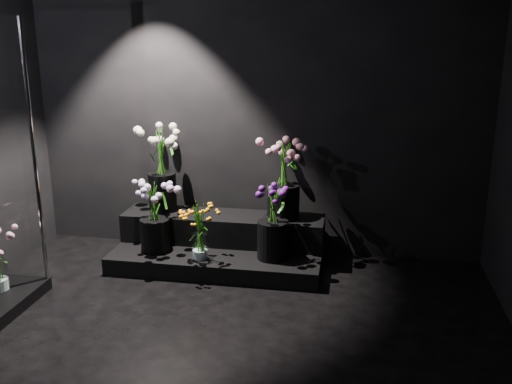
# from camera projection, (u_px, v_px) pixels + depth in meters

# --- Properties ---
(floor) EXTENTS (4.00, 4.00, 0.00)m
(floor) POSITION_uv_depth(u_px,v_px,m) (196.00, 369.00, 3.42)
(floor) COLOR black
(floor) RESTS_ON ground
(wall_back) EXTENTS (4.00, 0.00, 4.00)m
(wall_back) POSITION_uv_depth(u_px,v_px,m) (255.00, 97.00, 4.93)
(wall_back) COLOR black
(wall_back) RESTS_ON floor
(display_riser) EXTENTS (1.78, 0.79, 0.39)m
(display_riser) POSITION_uv_depth(u_px,v_px,m) (221.00, 243.00, 4.97)
(display_riser) COLOR black
(display_riser) RESTS_ON floor
(bouquet_orange_bells) EXTENTS (0.34, 0.34, 0.49)m
(bouquet_orange_bells) POSITION_uv_depth(u_px,v_px,m) (199.00, 229.00, 4.61)
(bouquet_orange_bells) COLOR white
(bouquet_orange_bells) RESTS_ON display_riser
(bouquet_lilac) EXTENTS (0.48, 0.48, 0.60)m
(bouquet_lilac) POSITION_uv_depth(u_px,v_px,m) (154.00, 211.00, 4.77)
(bouquet_lilac) COLOR black
(bouquet_lilac) RESTS_ON display_riser
(bouquet_purple) EXTENTS (0.32, 0.32, 0.62)m
(bouquet_purple) POSITION_uv_depth(u_px,v_px,m) (273.00, 220.00, 4.61)
(bouquet_purple) COLOR black
(bouquet_purple) RESTS_ON display_riser
(bouquet_cream_roses) EXTENTS (0.49, 0.49, 0.73)m
(bouquet_cream_roses) POSITION_uv_depth(u_px,v_px,m) (161.00, 164.00, 5.01)
(bouquet_cream_roses) COLOR black
(bouquet_cream_roses) RESTS_ON display_riser
(bouquet_pink_roses) EXTENTS (0.38, 0.38, 0.67)m
(bouquet_pink_roses) POSITION_uv_depth(u_px,v_px,m) (284.00, 176.00, 4.84)
(bouquet_pink_roses) COLOR black
(bouquet_pink_roses) RESTS_ON display_riser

